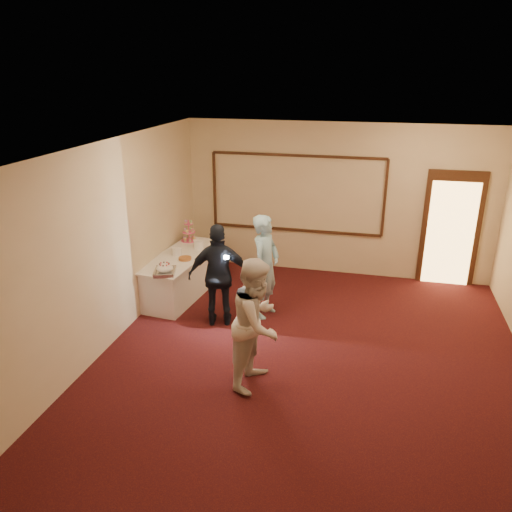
% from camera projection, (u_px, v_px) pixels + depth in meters
% --- Properties ---
extents(floor, '(7.00, 7.00, 0.00)m').
position_uv_depth(floor, '(309.00, 363.00, 7.09)').
color(floor, black).
rests_on(floor, ground).
extents(room_walls, '(6.04, 7.04, 3.02)m').
position_uv_depth(room_walls, '(315.00, 227.00, 6.37)').
color(room_walls, beige).
rests_on(room_walls, floor).
extents(wall_molding, '(3.45, 0.04, 1.55)m').
position_uv_depth(wall_molding, '(296.00, 194.00, 9.85)').
color(wall_molding, black).
rests_on(wall_molding, room_walls).
extents(doorway, '(1.05, 0.07, 2.20)m').
position_uv_depth(doorway, '(451.00, 230.00, 9.37)').
color(doorway, black).
rests_on(doorway, floor).
extents(buffet_table, '(1.02, 2.16, 0.77)m').
position_uv_depth(buffet_table, '(182.00, 275.00, 9.12)').
color(buffet_table, white).
rests_on(buffet_table, floor).
extents(pavlova_tray, '(0.43, 0.49, 0.17)m').
position_uv_depth(pavlova_tray, '(165.00, 269.00, 8.15)').
color(pavlova_tray, silver).
rests_on(pavlova_tray, buffet_table).
extents(cupcake_stand, '(0.32, 0.32, 0.46)m').
position_uv_depth(cupcake_stand, '(189.00, 233.00, 9.67)').
color(cupcake_stand, '#E8528D').
rests_on(cupcake_stand, buffet_table).
extents(plate_stack_a, '(0.18, 0.18, 0.15)m').
position_uv_depth(plate_stack_a, '(177.00, 251.00, 8.96)').
color(plate_stack_a, white).
rests_on(plate_stack_a, buffet_table).
extents(plate_stack_b, '(0.19, 0.19, 0.16)m').
position_uv_depth(plate_stack_b, '(199.00, 244.00, 9.30)').
color(plate_stack_b, white).
rests_on(plate_stack_b, buffet_table).
extents(tart, '(0.26, 0.26, 0.05)m').
position_uv_depth(tart, '(185.00, 259.00, 8.73)').
color(tart, white).
rests_on(tart, buffet_table).
extents(man, '(0.57, 0.72, 1.75)m').
position_uv_depth(man, '(265.00, 266.00, 8.20)').
color(man, '#93C7E0').
rests_on(man, floor).
extents(woman, '(0.80, 0.95, 1.75)m').
position_uv_depth(woman, '(257.00, 323.00, 6.38)').
color(woman, silver).
rests_on(woman, floor).
extents(guest, '(1.06, 0.65, 1.69)m').
position_uv_depth(guest, '(219.00, 276.00, 7.91)').
color(guest, black).
rests_on(guest, floor).
extents(camera_flash, '(0.07, 0.04, 0.05)m').
position_uv_depth(camera_flash, '(226.00, 257.00, 7.60)').
color(camera_flash, white).
rests_on(camera_flash, guest).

